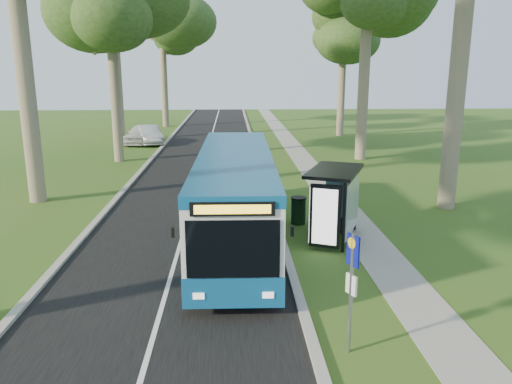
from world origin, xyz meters
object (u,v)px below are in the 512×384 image
bus_stop_sign (352,280)px  car_silver (149,135)px  litter_bin (298,210)px  bus_shelter (340,193)px  car_white (142,134)px  bus (235,196)px

bus_stop_sign → car_silver: 31.84m
bus_stop_sign → litter_bin: (0.12, 9.01, -1.11)m
bus_shelter → car_white: size_ratio=0.71×
bus_shelter → car_white: bus_shelter is taller
bus → litter_bin: size_ratio=11.01×
bus_shelter → bus_stop_sign: bearing=-77.5°
bus → litter_bin: bearing=38.1°
bus → car_silver: size_ratio=2.63×
car_white → litter_bin: bearing=-54.3°
litter_bin → bus: bearing=-142.9°
bus_stop_sign → car_white: 32.17m
litter_bin → car_white: size_ratio=0.23×
bus_stop_sign → bus_shelter: bus_stop_sign is taller
bus_shelter → litter_bin: size_ratio=3.11×
bus_stop_sign → litter_bin: bus_stop_sign is taller
bus_shelter → litter_bin: bus_shelter is taller
bus_shelter → car_silver: 25.84m
bus → litter_bin: (2.44, 1.84, -1.05)m
bus → car_silver: 24.31m
bus → litter_bin: 3.23m
litter_bin → car_white: (-9.66, 21.69, 0.26)m
litter_bin → car_white: car_white is taller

